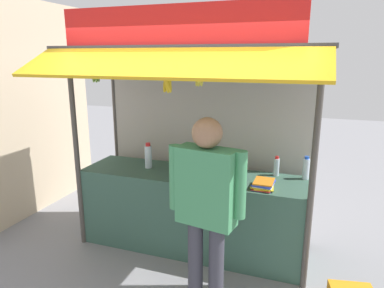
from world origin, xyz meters
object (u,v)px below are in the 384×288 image
Objects in this scene: magazine_stack_right at (200,176)px; magazine_stack_front_right at (263,184)px; vendor_person at (206,199)px; water_bottle_back_right at (276,166)px; banana_bunch_rightmost at (95,75)px; banana_bunch_inner_left at (168,84)px; water_bottle_center at (148,156)px; banana_bunch_inner_right at (199,78)px; water_bottle_left at (306,168)px; water_bottle_back_left at (190,160)px.

magazine_stack_front_right is (0.71, -0.08, 0.02)m from magazine_stack_right.
vendor_person reaches higher than magazine_stack_right.
banana_bunch_rightmost is (-1.81, -0.71, 1.01)m from water_bottle_back_right.
magazine_stack_front_right is 2.05m from banana_bunch_rightmost.
water_bottle_back_right is at bearing 21.40° from banana_bunch_rightmost.
banana_bunch_inner_left is (-1.00, -0.71, 0.94)m from water_bottle_back_right.
banana_bunch_inner_left reaches higher than water_bottle_back_right.
vendor_person is (1.03, -0.98, -0.01)m from water_bottle_center.
magazine_stack_front_right is 0.89× the size of banana_bunch_inner_left.
banana_bunch_inner_right is 1.12m from vendor_person.
water_bottle_center is at bearing -173.33° from water_bottle_left.
banana_bunch_inner_left is (-0.32, -0.00, -0.06)m from banana_bunch_inner_right.
magazine_stack_right is 0.15× the size of vendor_person.
banana_bunch_rightmost and banana_bunch_inner_right have the same top height.
banana_bunch_inner_right is at bearing -145.21° from water_bottle_left.
water_bottle_left is at bearing 46.80° from magazine_stack_front_right.
banana_bunch_inner_right is (0.10, -0.35, 1.09)m from magazine_stack_right.
banana_bunch_inner_right reaches higher than water_bottle_left.
magazine_stack_right is 0.71m from magazine_stack_front_right.
banana_bunch_inner_right reaches higher than water_bottle_back_right.
magazine_stack_front_right is 1.26m from banana_bunch_inner_right.
banana_bunch_inner_right is at bearing -133.95° from water_bottle_back_right.
banana_bunch_inner_left reaches higher than vendor_person.
magazine_stack_right is at bearing 106.46° from banana_bunch_inner_right.
water_bottle_left is at bearing -2.77° from water_bottle_back_right.
water_bottle_back_left is 1.19m from vendor_person.
magazine_stack_right is 1.11m from banana_bunch_inner_left.
water_bottle_back_left is at bearing 117.18° from banana_bunch_inner_right.
water_bottle_left is at bearing 34.79° from banana_bunch_inner_right.
water_bottle_back_left reaches higher than magazine_stack_right.
water_bottle_left is 1.29m from water_bottle_back_left.
banana_bunch_rightmost is at bearing -161.90° from water_bottle_left.
water_bottle_back_left is at bearing 131.03° from magazine_stack_right.
water_bottle_center is at bearing -171.35° from water_bottle_back_right.
water_bottle_back_right is 1.40m from banana_bunch_inner_right.
vendor_person reaches higher than water_bottle_left.
magazine_stack_front_right is at bearing 16.69° from banana_bunch_inner_left.
water_bottle_back_right is at bearing 24.37° from magazine_stack_right.
water_bottle_back_left is 1.08m from banana_bunch_inner_left.
banana_bunch_inner_left is at bearing -0.11° from banana_bunch_rightmost.
water_bottle_left is 0.32m from water_bottle_back_right.
water_bottle_back_right is 0.83× the size of magazine_stack_right.
water_bottle_left is at bearing 27.88° from banana_bunch_inner_left.
magazine_stack_right is at bearing -10.72° from water_bottle_center.
banana_bunch_rightmost reaches higher than magazine_stack_right.
banana_bunch_inner_left is 0.18× the size of vendor_person.
banana_bunch_rightmost is (-0.33, -0.48, 0.97)m from water_bottle_center.
magazine_stack_right is 1.13× the size of banana_bunch_rightmost.
water_bottle_back_right reaches higher than magazine_stack_front_right.
water_bottle_left reaches higher than magazine_stack_front_right.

